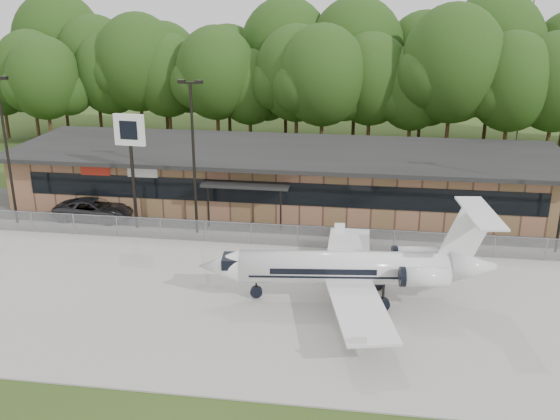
% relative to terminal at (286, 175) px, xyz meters
% --- Properties ---
extents(ground, '(160.00, 160.00, 0.00)m').
position_rel_terminal_xyz_m(ground, '(0.00, -23.94, -2.18)').
color(ground, '#2D4217').
rests_on(ground, ground).
extents(apron, '(64.00, 18.00, 0.08)m').
position_rel_terminal_xyz_m(apron, '(0.00, -15.94, -2.14)').
color(apron, '#9E9B93').
rests_on(apron, ground).
extents(parking_lot, '(50.00, 9.00, 0.06)m').
position_rel_terminal_xyz_m(parking_lot, '(0.00, -4.44, -2.15)').
color(parking_lot, '#383835').
rests_on(parking_lot, ground).
extents(terminal, '(41.00, 11.65, 4.30)m').
position_rel_terminal_xyz_m(terminal, '(0.00, 0.00, 0.00)').
color(terminal, '#936149').
rests_on(terminal, ground).
extents(fence, '(46.00, 0.04, 1.52)m').
position_rel_terminal_xyz_m(fence, '(0.00, -8.94, -1.40)').
color(fence, gray).
rests_on(fence, ground).
extents(treeline, '(72.00, 12.00, 15.00)m').
position_rel_terminal_xyz_m(treeline, '(0.00, 18.06, 5.32)').
color(treeline, '#1A3310').
rests_on(treeline, ground).
extents(radio_mast, '(0.20, 0.20, 25.00)m').
position_rel_terminal_xyz_m(radio_mast, '(22.00, 24.06, 10.32)').
color(radio_mast, gray).
rests_on(radio_mast, ground).
extents(light_pole_left, '(1.55, 0.30, 10.23)m').
position_rel_terminal_xyz_m(light_pole_left, '(-18.00, -7.44, 3.80)').
color(light_pole_left, black).
rests_on(light_pole_left, ground).
extents(light_pole_mid, '(1.55, 0.30, 10.23)m').
position_rel_terminal_xyz_m(light_pole_mid, '(-5.00, -7.44, 3.80)').
color(light_pole_mid, black).
rests_on(light_pole_mid, ground).
extents(business_jet, '(15.43, 13.79, 5.19)m').
position_rel_terminal_xyz_m(business_jet, '(5.74, -15.71, -0.32)').
color(business_jet, white).
rests_on(business_jet, ground).
extents(suv, '(5.59, 2.69, 1.53)m').
position_rel_terminal_xyz_m(suv, '(-12.94, -5.90, -1.41)').
color(suv, '#323235').
rests_on(suv, ground).
extents(pole_sign, '(2.09, 0.40, 7.93)m').
position_rel_terminal_xyz_m(pole_sign, '(-9.34, -7.14, 3.89)').
color(pole_sign, black).
rests_on(pole_sign, ground).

